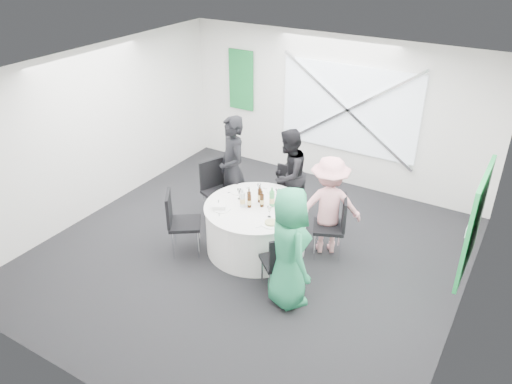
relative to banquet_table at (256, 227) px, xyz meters
The scene contains 47 objects.
floor 0.43m from the banquet_table, 90.00° to the right, with size 6.00×6.00×0.00m, color black.
ceiling 2.43m from the banquet_table, 90.00° to the right, with size 6.00×6.00×0.00m, color white.
wall_back 2.98m from the banquet_table, 90.00° to the left, with size 6.00×6.00×0.00m, color silver.
wall_front 3.36m from the banquet_table, 90.00° to the right, with size 6.00×6.00×0.00m, color silver.
wall_left 3.17m from the banquet_table, behind, with size 6.00×6.00×0.00m, color silver.
wall_right 3.17m from the banquet_table, ahead, with size 6.00×6.00×0.00m, color silver.
window_panel 2.99m from the banquet_table, 83.80° to the left, with size 2.60×0.03×1.60m, color white.
window_brace_a 2.96m from the banquet_table, 83.71° to the left, with size 0.05×0.05×3.16m, color silver.
window_brace_b 2.96m from the banquet_table, 83.71° to the left, with size 0.05×0.05×3.16m, color silver.
green_banner 3.65m from the banquet_table, 126.03° to the left, with size 0.55×0.04×1.20m, color #16712F.
green_sign 3.08m from the banquet_table, ahead, with size 0.05×1.20×1.40m, color #1A9040.
banquet_table is the anchor object (origin of this frame).
chair_back 1.11m from the banquet_table, 94.28° to the left, with size 0.44×0.45×0.91m.
chair_back_left 1.18m from the banquet_table, 156.39° to the left, with size 0.62×0.62×1.03m.
chair_back_right 1.20m from the banquet_table, 23.14° to the left, with size 0.59×0.59×0.99m.
chair_front_right 1.11m from the banquet_table, 41.64° to the right, with size 0.60×0.60×0.94m.
chair_front_left 1.19m from the banquet_table, 145.02° to the right, with size 0.65×0.64×1.02m.
person_man_back_left 1.13m from the banquet_table, 143.79° to the left, with size 0.67×0.44×1.83m, color black.
person_man_back 1.18m from the banquet_table, 92.03° to the left, with size 0.77×0.42×1.59m, color black.
person_woman_pink 1.15m from the banquet_table, 29.99° to the left, with size 1.01×0.47×1.56m, color pink.
person_woman_green 1.35m from the banquet_table, 39.64° to the right, with size 0.82×0.54×1.69m, color #258859.
plate_back 0.67m from the banquet_table, 88.61° to the left, with size 0.25×0.25×0.01m.
plate_back_left 0.66m from the banquet_table, 152.03° to the left, with size 0.27×0.27×0.01m.
plate_back_right 0.72m from the banquet_table, 35.20° to the left, with size 0.26×0.26×0.04m.
plate_front_right 0.67m from the banquet_table, 36.02° to the right, with size 0.28×0.28×0.04m.
plate_front_left 0.65m from the banquet_table, 138.85° to the right, with size 0.26×0.26×0.01m.
napkin 0.69m from the banquet_table, 140.13° to the right, with size 0.19×0.13×0.05m, color silver.
beer_bottle_a 0.49m from the banquet_table, behind, with size 0.06×0.06×0.25m.
beer_bottle_b 0.51m from the banquet_table, 97.18° to the left, with size 0.06×0.06×0.28m.
beer_bottle_c 0.49m from the banquet_table, 25.19° to the left, with size 0.06×0.06×0.26m.
beer_bottle_d 0.49m from the banquet_table, 134.35° to the right, with size 0.06×0.06×0.26m.
green_water_bottle 0.56m from the banquet_table, 30.46° to the left, with size 0.08×0.08×0.31m.
clear_water_bottle 0.53m from the banquet_table, 147.73° to the right, with size 0.08×0.08×0.29m.
wine_glass_a 0.64m from the banquet_table, 64.23° to the left, with size 0.07×0.07×0.17m.
wine_glass_b 0.62m from the banquet_table, 27.15° to the right, with size 0.07×0.07×0.17m.
wine_glass_c 0.64m from the banquet_table, 113.80° to the left, with size 0.07×0.07×0.17m.
wine_glass_d 0.61m from the banquet_table, 169.69° to the left, with size 0.07×0.07×0.17m.
fork_a 0.69m from the banquet_table, 137.09° to the left, with size 0.01×0.15×0.01m, color silver.
knife_a 0.69m from the banquet_table, 162.12° to the left, with size 0.01×0.15×0.01m, color silver.
fork_b 0.69m from the banquet_table, 14.25° to the left, with size 0.01×0.15×0.01m, color silver.
knife_b 0.69m from the banquet_table, 50.31° to the left, with size 0.01×0.15×0.01m, color silver.
fork_c 0.69m from the banquet_table, 53.24° to the right, with size 0.01×0.15×0.01m, color silver.
knife_c 0.69m from the banquet_table, 22.10° to the right, with size 0.01×0.15×0.01m, color silver.
fork_d 0.69m from the banquet_table, 159.62° to the right, with size 0.01×0.15×0.01m, color silver.
knife_d 0.69m from the banquet_table, 126.88° to the right, with size 0.01×0.15×0.01m, color silver.
fork_e 0.69m from the banquet_table, 76.68° to the left, with size 0.01×0.15×0.01m, color silver.
knife_e 0.69m from the banquet_table, 109.64° to the left, with size 0.01×0.15×0.01m, color silver.
Camera 1 is at (3.31, -5.31, 4.51)m, focal length 35.00 mm.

